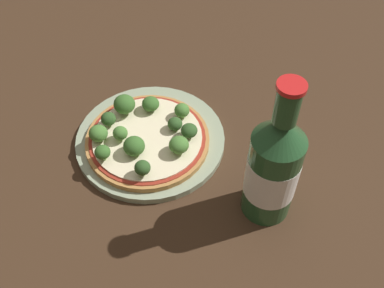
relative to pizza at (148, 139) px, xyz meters
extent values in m
plane|color=#3D2819|center=(0.01, 0.02, -0.02)|extent=(3.00, 3.00, 0.00)
cylinder|color=#93A384|center=(-0.01, 0.01, -0.01)|extent=(0.25, 0.25, 0.01)
cylinder|color=#B77F42|center=(0.00, 0.00, 0.00)|extent=(0.20, 0.20, 0.01)
cylinder|color=maroon|center=(0.00, 0.00, 0.00)|extent=(0.19, 0.19, 0.00)
cylinder|color=beige|center=(0.00, 0.00, 0.00)|extent=(0.18, 0.18, 0.00)
cylinder|color=#6B8E51|center=(-0.02, -0.03, 0.01)|extent=(0.01, 0.01, 0.01)
ellipsoid|color=#477A33|center=(-0.02, -0.03, 0.02)|extent=(0.02, 0.02, 0.02)
cylinder|color=#6B8E51|center=(0.06, 0.02, 0.01)|extent=(0.01, 0.01, 0.01)
ellipsoid|color=#477A33|center=(0.06, 0.02, 0.02)|extent=(0.03, 0.03, 0.02)
cylinder|color=#6B8E51|center=(0.00, 0.07, 0.01)|extent=(0.01, 0.01, 0.01)
ellipsoid|color=#477A33|center=(0.00, 0.07, 0.02)|extent=(0.03, 0.03, 0.02)
cylinder|color=#6B8E51|center=(-0.01, -0.08, 0.01)|extent=(0.01, 0.01, 0.01)
ellipsoid|color=#386628|center=(-0.01, -0.08, 0.02)|extent=(0.02, 0.02, 0.02)
cylinder|color=#6B8E51|center=(0.05, -0.05, 0.01)|extent=(0.01, 0.01, 0.01)
ellipsoid|color=#2D5123|center=(0.05, -0.05, 0.02)|extent=(0.02, 0.02, 0.02)
cylinder|color=#6B8E51|center=(0.01, -0.04, 0.01)|extent=(0.01, 0.01, 0.01)
ellipsoid|color=#386628|center=(0.01, -0.04, 0.02)|extent=(0.03, 0.03, 0.03)
cylinder|color=#6B8E51|center=(-0.05, -0.06, 0.01)|extent=(0.01, 0.01, 0.01)
ellipsoid|color=#477A33|center=(-0.05, -0.06, 0.02)|extent=(0.03, 0.03, 0.03)
cylinder|color=#6B8E51|center=(-0.07, 0.01, 0.01)|extent=(0.01, 0.01, 0.01)
ellipsoid|color=#386628|center=(-0.07, 0.01, 0.03)|extent=(0.04, 0.04, 0.03)
cylinder|color=#6B8E51|center=(0.05, 0.05, 0.01)|extent=(0.01, 0.01, 0.01)
ellipsoid|color=#2D5123|center=(0.05, 0.05, 0.02)|extent=(0.03, 0.03, 0.02)
cylinder|color=#6B8E51|center=(-0.04, 0.04, 0.01)|extent=(0.01, 0.01, 0.01)
ellipsoid|color=#386628|center=(-0.04, 0.04, 0.02)|extent=(0.03, 0.03, 0.02)
cylinder|color=#6B8E51|center=(0.02, 0.04, 0.01)|extent=(0.01, 0.01, 0.01)
ellipsoid|color=#2D5123|center=(0.02, 0.04, 0.02)|extent=(0.02, 0.02, 0.02)
cylinder|color=#6B8E51|center=(-0.06, -0.03, 0.01)|extent=(0.01, 0.01, 0.01)
ellipsoid|color=#2D5123|center=(-0.06, -0.03, 0.02)|extent=(0.02, 0.02, 0.02)
cylinder|color=#234C28|center=(0.21, 0.05, 0.06)|extent=(0.07, 0.07, 0.15)
cylinder|color=silver|center=(0.21, 0.05, 0.06)|extent=(0.07, 0.07, 0.07)
cone|color=#234C28|center=(0.21, 0.05, 0.15)|extent=(0.07, 0.07, 0.04)
cylinder|color=#234C28|center=(0.21, 0.05, 0.19)|extent=(0.03, 0.03, 0.05)
cylinder|color=red|center=(0.21, 0.05, 0.22)|extent=(0.03, 0.03, 0.01)
camera|label=1|loc=(0.39, -0.28, 0.55)|focal=42.00mm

